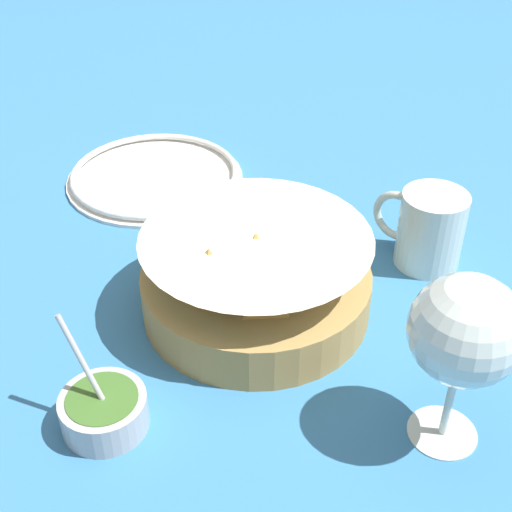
% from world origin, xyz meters
% --- Properties ---
extents(ground_plane, '(4.00, 4.00, 0.00)m').
position_xyz_m(ground_plane, '(0.00, 0.00, 0.00)').
color(ground_plane, teal).
extents(food_basket, '(0.23, 0.23, 0.10)m').
position_xyz_m(food_basket, '(0.03, 0.04, 0.04)').
color(food_basket, '#B2894C').
rests_on(food_basket, ground_plane).
extents(sauce_cup, '(0.08, 0.08, 0.11)m').
position_xyz_m(sauce_cup, '(0.04, 0.24, 0.02)').
color(sauce_cup, '#B7B7BC').
rests_on(sauce_cup, ground_plane).
extents(wine_glass, '(0.09, 0.09, 0.16)m').
position_xyz_m(wine_glass, '(-0.20, 0.07, 0.12)').
color(wine_glass, silver).
rests_on(wine_glass, ground_plane).
extents(beer_mug, '(0.11, 0.07, 0.09)m').
position_xyz_m(beer_mug, '(-0.07, -0.14, 0.04)').
color(beer_mug, silver).
rests_on(beer_mug, ground_plane).
extents(side_plate, '(0.24, 0.24, 0.01)m').
position_xyz_m(side_plate, '(0.30, -0.09, 0.01)').
color(side_plate, white).
rests_on(side_plate, ground_plane).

